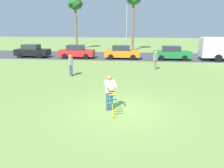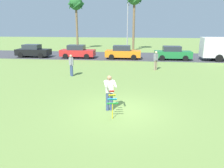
% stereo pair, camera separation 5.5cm
% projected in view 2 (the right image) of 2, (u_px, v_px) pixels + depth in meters
% --- Properties ---
extents(ground_plane, '(120.00, 120.00, 0.00)m').
position_uv_depth(ground_plane, '(121.00, 110.00, 10.70)').
color(ground_plane, olive).
extents(road_strip, '(120.00, 8.00, 0.01)m').
position_uv_depth(road_strip, '(133.00, 56.00, 28.69)').
color(road_strip, '#424247').
rests_on(road_strip, ground).
extents(person_kite_flyer, '(0.68, 0.75, 1.73)m').
position_uv_depth(person_kite_flyer, '(109.00, 92.00, 10.45)').
color(person_kite_flyer, '#384772').
rests_on(person_kite_flyer, ground).
extents(kite_held, '(0.53, 0.69, 1.18)m').
position_uv_depth(kite_held, '(112.00, 100.00, 9.72)').
color(kite_held, red).
rests_on(kite_held, ground).
extents(parked_car_black, '(4.22, 1.87, 1.60)m').
position_uv_depth(parked_car_black, '(33.00, 51.00, 27.70)').
color(parked_car_black, black).
rests_on(parked_car_black, ground).
extents(parked_car_red, '(4.22, 1.87, 1.60)m').
position_uv_depth(parked_car_red, '(77.00, 52.00, 27.01)').
color(parked_car_red, red).
rests_on(parked_car_red, ground).
extents(parked_car_orange, '(4.21, 1.86, 1.60)m').
position_uv_depth(parked_car_orange, '(123.00, 52.00, 26.33)').
color(parked_car_orange, orange).
rests_on(parked_car_orange, ground).
extents(parked_car_green, '(4.22, 1.88, 1.60)m').
position_uv_depth(parked_car_green, '(173.00, 53.00, 25.62)').
color(parked_car_green, '#1E7238').
rests_on(parked_car_green, ground).
extents(palm_tree_left_near, '(2.58, 2.71, 8.32)m').
position_uv_depth(palm_tree_left_near, '(76.00, 6.00, 34.99)').
color(palm_tree_left_near, brown).
rests_on(palm_tree_left_near, ground).
extents(palm_tree_right_near, '(2.58, 2.71, 8.94)m').
position_uv_depth(palm_tree_right_near, '(134.00, 0.00, 32.82)').
color(palm_tree_right_near, brown).
rests_on(palm_tree_right_near, ground).
extents(streetlight_pole, '(0.24, 1.65, 7.00)m').
position_uv_depth(streetlight_pole, '(128.00, 25.00, 32.75)').
color(streetlight_pole, '#9E9EA3').
rests_on(streetlight_pole, ground).
extents(person_walker_near, '(0.43, 0.43, 1.73)m').
position_uv_depth(person_walker_near, '(71.00, 65.00, 17.54)').
color(person_walker_near, '#384772').
rests_on(person_walker_near, ground).
extents(person_walker_far, '(0.42, 0.43, 1.73)m').
position_uv_depth(person_walker_far, '(156.00, 60.00, 19.81)').
color(person_walker_far, gray).
rests_on(person_walker_far, ground).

